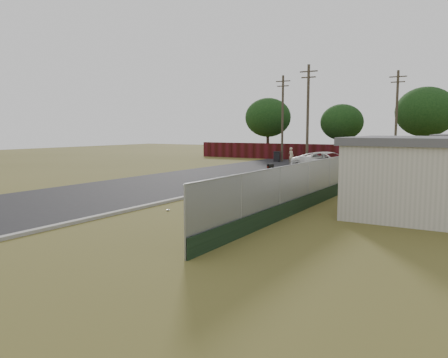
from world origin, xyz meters
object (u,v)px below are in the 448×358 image
Objects in this scene: trash_bin at (277,156)px; mailbox at (270,168)px; fire_hydrant at (239,215)px; pickup_truck at (329,162)px; pedestrian at (291,156)px.

mailbox is at bearing -67.08° from trash_bin.
pickup_truck reaches higher than fire_hydrant.
fire_hydrant is at bearing -70.14° from mailbox.
pickup_truck reaches higher than trash_bin.
pedestrian is 1.56× the size of trash_bin.
pedestrian is at bearing 58.74° from pickup_truck.
pedestrian is (-4.49, 14.31, -0.15)m from mailbox.
pickup_truck is at bearing 83.26° from mailbox.
pickup_truck is 7.93m from pedestrian.
trash_bin is (-8.38, 8.78, -0.27)m from pickup_truck.
mailbox is 0.21× the size of pickup_truck.
pedestrian reaches higher than trash_bin.
mailbox is 1.17× the size of trash_bin.
trash_bin is at bearing 58.32° from pickup_truck.
mailbox is at bearing 109.86° from fire_hydrant.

